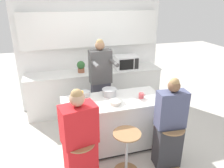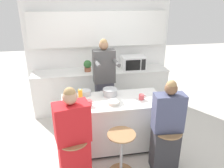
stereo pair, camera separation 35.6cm
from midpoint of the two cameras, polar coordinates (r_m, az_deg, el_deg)
The scene contains 19 objects.
ground_plane at distance 4.07m, azimuth -2.29°, elevation -15.66°, with size 16.00×16.00×0.00m, color beige.
wall_back at distance 5.03m, azimuth -7.54°, elevation 10.94°, with size 3.27×0.22×2.70m.
back_counter at distance 5.08m, azimuth -6.43°, elevation -1.62°, with size 3.04×0.59×0.93m.
kitchen_island at distance 3.81m, azimuth -2.39°, elevation -10.21°, with size 1.68×0.76×0.90m.
bar_stool_leftmost at distance 3.20m, azimuth -11.49°, elevation -19.09°, with size 0.40×0.40×0.70m.
bar_stool_center at distance 3.31m, azimuth 0.62°, elevation -16.99°, with size 0.40×0.40×0.70m.
bar_stool_rightmost at distance 3.49m, azimuth 11.85°, elevation -15.15°, with size 0.40×0.40×0.70m.
person_cooking at distance 4.24m, azimuth -5.35°, elevation -0.40°, with size 0.44×0.59×1.78m.
person_wrapped_blanket at distance 3.04m, azimuth -11.84°, elevation -14.76°, with size 0.50×0.37×1.45m.
person_seated_near at distance 3.37m, azimuth 11.78°, elevation -11.30°, with size 0.44×0.29×1.46m.
cooking_pot at distance 3.72m, azimuth -3.42°, elevation -2.21°, with size 0.33×0.25×0.12m.
fruit_bowl at distance 3.44m, azimuth -2.14°, elevation -4.93°, with size 0.19×0.19×0.06m.
mixing_bowl_steel at distance 3.76m, azimuth -9.85°, elevation -2.62°, with size 0.18×0.18×0.08m.
coffee_cup_near at distance 3.65m, azimuth 4.90°, elevation -3.10°, with size 0.12×0.09×0.09m.
coffee_cup_far at distance 3.38m, azimuth -8.52°, elevation -5.30°, with size 0.12×0.09×0.09m.
banana_bunch at distance 3.47m, azimuth -13.44°, elevation -5.40°, with size 0.15×0.11×0.05m.
juice_carton at distance 3.49m, azimuth -10.96°, elevation -3.52°, with size 0.07×0.07×0.23m.
microwave at distance 5.01m, azimuth 1.57°, elevation 5.69°, with size 0.53×0.39×0.31m.
potted_plant at distance 4.84m, azimuth -10.22°, elevation 4.51°, with size 0.18×0.18×0.25m.
Camera 1 is at (-0.93, -3.10, 2.48)m, focal length 35.00 mm.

